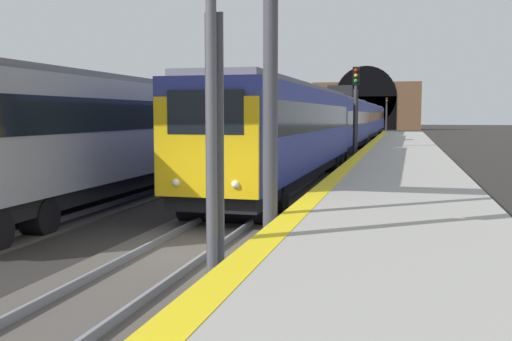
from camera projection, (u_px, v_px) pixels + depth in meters
The scene contains 12 objects.
ground_plane at pixel (178, 256), 12.33m from camera, with size 320.00×320.00×0.00m, color #282623.
platform_right at pixel (394, 243), 11.22m from camera, with size 112.00×4.26×1.02m, color #9E9B93.
platform_right_edge_strip at pixel (296, 212), 11.63m from camera, with size 112.00×0.50×0.01m, color yellow.
track_main_line at pixel (178, 254), 12.32m from camera, with size 160.00×3.17×0.21m.
train_main_approaching at pixel (351, 121), 52.08m from camera, with size 78.50×3.03×4.97m.
train_adjacent_platform at pixel (219, 125), 31.61m from camera, with size 41.73×3.01×5.03m.
railway_signal_near at pixel (212, 80), 8.70m from camera, with size 0.39×0.38×5.72m.
railway_signal_mid at pixel (356, 106), 34.40m from camera, with size 0.39×0.38×5.66m.
railway_signal_far at pixel (387, 112), 94.76m from camera, with size 0.39×0.38×5.59m.
overhead_signal_gantry at pixel (52, 0), 12.10m from camera, with size 0.70×9.44×6.87m.
tunnel_portal at pixel (366, 106), 111.32m from camera, with size 2.99×20.07×11.84m.
catenary_mast_near at pixel (267, 103), 72.65m from camera, with size 0.22×2.35×8.25m.
Camera 1 is at (-11.35, -4.50, 2.94)m, focal length 41.57 mm.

